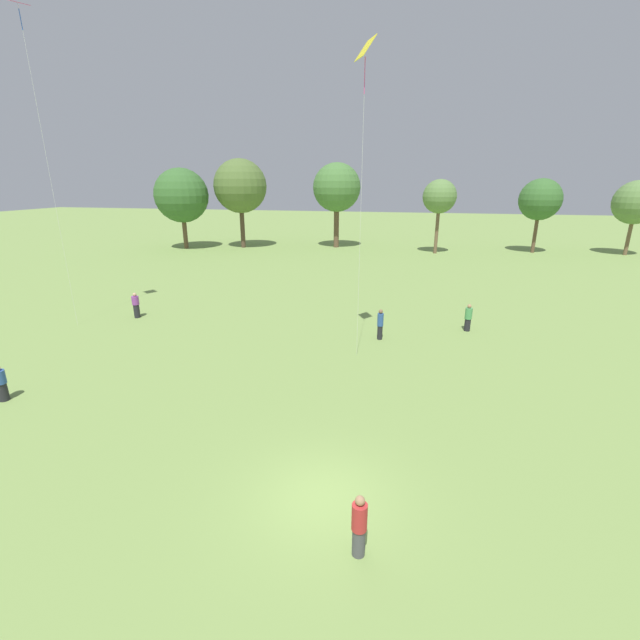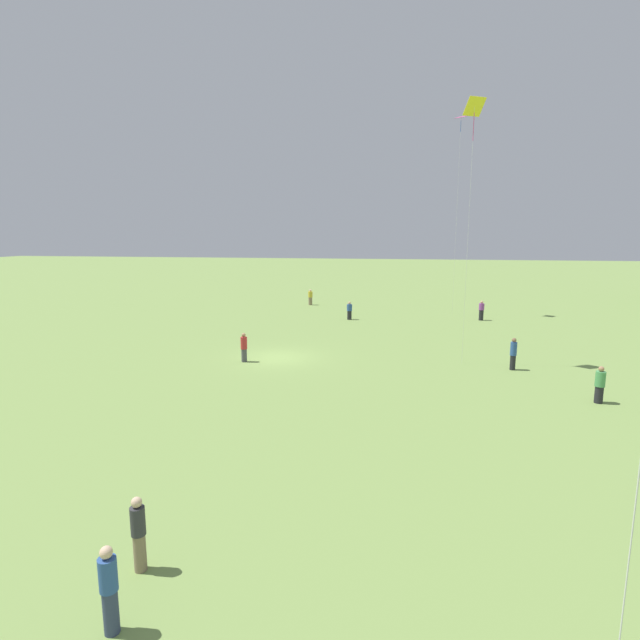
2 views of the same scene
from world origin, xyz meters
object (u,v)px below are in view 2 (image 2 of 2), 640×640
object	(u,v)px
person_1	(310,297)
person_5	(349,311)
person_7	(139,533)
kite_3	(461,129)
person_4	(600,385)
person_2	(109,590)
person_6	(481,311)
person_3	(513,354)
kite_1	(474,117)
person_0	(244,347)

from	to	relation	value
person_1	person_5	bearing A→B (deg)	-178.44
person_7	kite_3	distance (m)	42.41
person_5	person_7	size ratio (longest dim) A/B	0.90
person_4	person_7	size ratio (longest dim) A/B	0.95
kite_3	person_2	bearing A→B (deg)	-28.37
person_5	person_6	bearing A→B (deg)	-101.66
kite_3	person_6	bearing A→B (deg)	23.17
person_6	person_7	distance (m)	37.37
person_1	person_4	world-z (taller)	person_4
person_4	person_6	world-z (taller)	person_6
person_1	kite_3	world-z (taller)	kite_3
person_4	person_7	distance (m)	19.96
person_1	person_6	size ratio (longest dim) A/B	0.97
person_6	person_3	bearing A→B (deg)	12.68
kite_3	kite_1	bearing A→B (deg)	-17.90
person_3	person_5	size ratio (longest dim) A/B	1.13
person_3	person_6	bearing A→B (deg)	35.85
person_5	person_6	xyz separation A→B (m)	(-1.59, 11.35, 0.07)
person_6	kite_1	world-z (taller)	kite_1
person_4	kite_3	distance (m)	29.20
person_2	person_7	size ratio (longest dim) A/B	1.01
person_5	person_2	bearing A→B (deg)	159.53
person_1	person_5	distance (m)	9.78
person_6	person_7	world-z (taller)	person_7
person_6	kite_3	xyz separation A→B (m)	(-2.82, -2.20, 15.69)
person_1	person_4	xyz separation A→B (m)	(28.19, 18.53, 0.02)
person_1	person_4	bearing A→B (deg)	-176.51
person_2	person_7	world-z (taller)	person_2
person_3	kite_1	world-z (taller)	kite_1
person_2	person_5	xyz separation A→B (m)	(-35.45, 0.53, -0.14)
person_1	person_6	world-z (taller)	person_6
person_1	person_3	size ratio (longest dim) A/B	0.92
person_4	person_2	bearing A→B (deg)	-1.78
person_0	person_1	distance (m)	23.93
person_1	person_5	size ratio (longest dim) A/B	1.05
person_2	kite_3	size ratio (longest dim) A/B	0.10
person_3	person_7	bearing A→B (deg)	-173.71
person_2	person_5	distance (m)	35.45
person_6	person_4	bearing A→B (deg)	20.27
person_7	kite_1	xyz separation A→B (m)	(-19.95, 9.06, 12.73)
person_1	person_7	bearing A→B (deg)	155.85
person_2	person_4	world-z (taller)	person_2
person_0	person_4	size ratio (longest dim) A/B	1.02
person_1	kite_1	size ratio (longest dim) A/B	0.11
person_1	kite_1	xyz separation A→B (m)	(22.11, 13.24, 12.82)
person_5	person_7	world-z (taller)	person_7
person_2	person_3	distance (m)	23.60
person_3	kite_1	bearing A→B (deg)	107.52
person_4	kite_1	distance (m)	15.13
person_5	person_7	xyz separation A→B (m)	(33.71, -0.91, 0.13)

